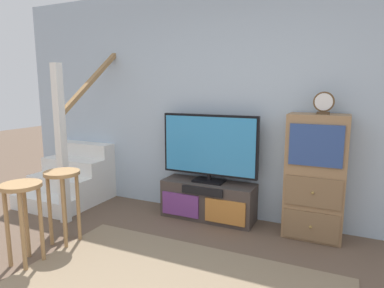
% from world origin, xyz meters
% --- Properties ---
extents(back_wall, '(6.40, 0.12, 2.70)m').
position_xyz_m(back_wall, '(0.00, 2.46, 1.35)').
color(back_wall, '#A8BCD1').
rests_on(back_wall, ground_plane).
extents(media_console, '(1.10, 0.38, 0.44)m').
position_xyz_m(media_console, '(-0.30, 2.19, 0.22)').
color(media_console, '#423833').
rests_on(media_console, ground_plane).
extents(television, '(1.15, 0.22, 0.79)m').
position_xyz_m(television, '(-0.30, 2.22, 0.86)').
color(television, black).
rests_on(television, media_console).
extents(side_cabinet, '(0.58, 0.38, 1.28)m').
position_xyz_m(side_cabinet, '(0.87, 2.20, 0.64)').
color(side_cabinet, '#93704C').
rests_on(side_cabinet, ground_plane).
extents(desk_clock, '(0.20, 0.08, 0.22)m').
position_xyz_m(desk_clock, '(0.91, 2.19, 1.39)').
color(desk_clock, '#4C3823').
rests_on(desk_clock, side_cabinet).
extents(staircase, '(1.00, 1.36, 2.20)m').
position_xyz_m(staircase, '(-2.24, 2.20, 0.37)').
color(staircase, white).
rests_on(staircase, ground_plane).
extents(bar_stool_near, '(0.34, 0.34, 0.73)m').
position_xyz_m(bar_stool_near, '(-1.36, 0.56, 0.54)').
color(bar_stool_near, '#A37A4C').
rests_on(bar_stool_near, ground_plane).
extents(bar_stool_far, '(0.34, 0.34, 0.74)m').
position_xyz_m(bar_stool_far, '(-1.36, 1.01, 0.54)').
color(bar_stool_far, '#A37A4C').
rests_on(bar_stool_far, ground_plane).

